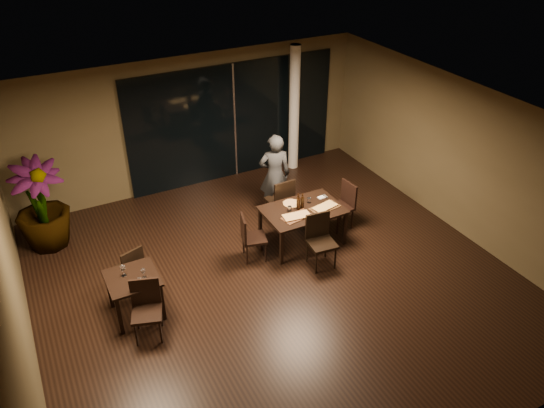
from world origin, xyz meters
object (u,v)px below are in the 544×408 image
at_px(chair_main_near, 320,237).
at_px(potted_plant, 41,206).
at_px(side_table, 133,283).
at_px(bottle_b, 302,201).
at_px(main_table, 303,212).
at_px(chair_side_near, 146,306).
at_px(chair_main_left, 250,235).
at_px(chair_side_far, 131,267).
at_px(bottle_a, 298,202).
at_px(chair_main_far, 282,199).
at_px(chair_main_right, 344,203).
at_px(diner, 275,175).
at_px(bottle_c, 298,200).

relative_size(chair_main_near, potted_plant, 0.57).
relative_size(side_table, bottle_b, 2.58).
bearing_deg(main_table, chair_side_near, -163.22).
xyz_separation_m(chair_main_near, chair_main_left, (-1.07, 0.70, -0.05)).
height_order(main_table, chair_side_far, chair_side_far).
distance_m(chair_side_far, bottle_b, 3.34).
bearing_deg(bottle_a, chair_main_far, 86.86).
relative_size(side_table, potted_plant, 0.45).
height_order(chair_main_right, chair_side_near, chair_main_right).
bearing_deg(potted_plant, chair_main_right, -20.87).
relative_size(potted_plant, bottle_a, 5.77).
bearing_deg(chair_main_far, chair_side_near, 25.91).
height_order(chair_main_left, chair_side_far, chair_main_left).
bearing_deg(chair_side_far, chair_side_near, 68.75).
xyz_separation_m(chair_main_right, chair_side_far, (-4.32, -0.02, -0.04)).
bearing_deg(chair_main_right, chair_main_left, -91.47).
distance_m(chair_main_near, bottle_b, 0.83).
bearing_deg(diner, potted_plant, 6.54).
distance_m(chair_main_right, bottle_c, 1.11).
relative_size(chair_side_far, bottle_c, 3.21).
bearing_deg(main_table, diner, 88.32).
distance_m(chair_main_near, bottle_a, 0.82).
bearing_deg(chair_side_near, bottle_b, 35.64).
xyz_separation_m(side_table, bottle_b, (3.41, 0.54, 0.28)).
distance_m(potted_plant, bottle_b, 4.90).
height_order(chair_main_near, bottle_b, bottle_b).
xyz_separation_m(main_table, side_table, (-3.40, -0.50, -0.05)).
relative_size(main_table, side_table, 1.88).
distance_m(chair_main_far, bottle_a, 0.81).
bearing_deg(bottle_a, potted_plant, 153.68).
bearing_deg(chair_main_far, chair_main_left, 33.60).
xyz_separation_m(main_table, bottle_b, (0.01, 0.04, 0.23)).
height_order(side_table, chair_side_near, chair_side_near).
height_order(chair_side_far, bottle_a, bottle_a).
relative_size(chair_main_left, bottle_a, 3.01).
bearing_deg(diner, main_table, 107.02).
height_order(main_table, potted_plant, potted_plant).
distance_m(chair_main_right, diner, 1.52).
height_order(chair_main_left, bottle_b, bottle_b).
xyz_separation_m(chair_main_far, bottle_b, (0.05, -0.73, 0.34)).
relative_size(main_table, bottle_a, 4.86).
bearing_deg(bottle_c, chair_main_far, 90.32).
distance_m(side_table, bottle_a, 3.38).
relative_size(chair_side_far, bottle_b, 2.90).
bearing_deg(bottle_b, bottle_a, -174.58).
height_order(side_table, bottle_a, bottle_a).
xyz_separation_m(side_table, chair_main_right, (4.42, 0.61, -0.08)).
relative_size(chair_side_far, potted_plant, 0.51).
bearing_deg(chair_main_far, potted_plant, -20.21).
relative_size(chair_main_right, potted_plant, 0.55).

